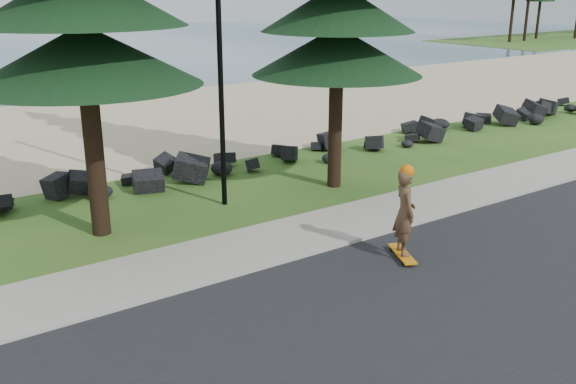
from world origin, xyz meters
The scene contains 8 objects.
ground centered at (0.00, 0.00, 0.00)m, with size 160.00×160.00×0.00m, color #274E18.
road centered at (0.00, -4.50, 0.01)m, with size 160.00×7.00×0.02m, color black.
kerb centered at (0.00, -0.90, 0.05)m, with size 160.00×0.20×0.10m, color #A29E91.
sidewalk centered at (0.00, 0.20, 0.04)m, with size 160.00×2.00×0.08m, color gray.
beach_sand centered at (0.00, 14.50, 0.01)m, with size 160.00×15.00×0.01m, color tan.
seawall_boulders centered at (0.00, 5.60, 0.00)m, with size 60.00×2.40×1.10m, color black, non-canonical shape.
lamp_post centered at (0.00, 3.20, 4.13)m, with size 0.25×0.14×8.14m.
skateboarder centered at (1.42, -2.20, 1.07)m, with size 0.72×1.15×2.12m.
Camera 1 is at (-8.00, -11.43, 5.77)m, focal length 40.00 mm.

